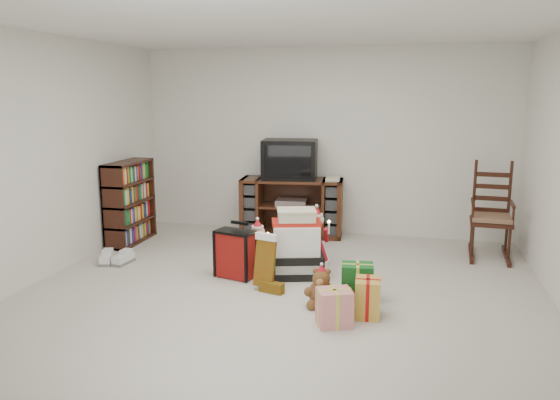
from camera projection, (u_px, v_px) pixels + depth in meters
The scene contains 13 objects.
room at pixel (281, 166), 4.98m from camera, with size 5.01×5.01×2.51m.
tv_stand at pixel (292, 207), 7.35m from camera, with size 1.39×0.60×0.77m.
bookshelf at pixel (130, 204), 6.99m from camera, with size 0.29×0.86×1.05m.
rocking_chair at pixel (490, 223), 6.42m from camera, with size 0.52×0.80×1.17m.
gift_pile at pixel (296, 248), 5.72m from camera, with size 0.65×0.54×0.70m.
red_suitcase at pixel (235, 254), 5.67m from camera, with size 0.43×0.30×0.59m.
stocking at pixel (265, 262), 5.32m from camera, with size 0.27×0.11×0.57m, color #0C7410, non-canonical shape.
teddy_bear at pixel (321, 290), 4.93m from camera, with size 0.24×0.21×0.35m.
santa_figurine at pixel (316, 241), 6.15m from camera, with size 0.32×0.31×0.66m.
mrs_claus_figurine at pixel (258, 252), 5.85m from camera, with size 0.29×0.27×0.59m.
sneaker_pair at pixel (115, 259), 6.18m from camera, with size 0.38×0.32×0.11m.
gift_cluster at pixel (347, 297), 4.83m from camera, with size 0.56×0.86×0.26m.
crt_television at pixel (290, 159), 7.23m from camera, with size 0.76×0.59×0.52m.
Camera 1 is at (1.16, -4.80, 1.91)m, focal length 35.00 mm.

